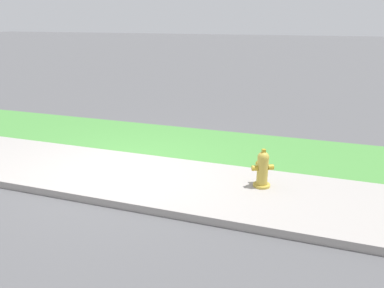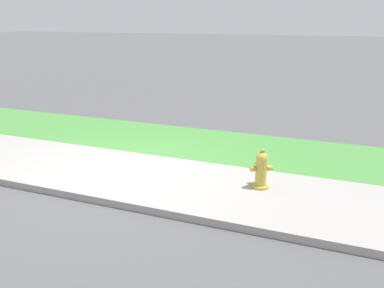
{
  "view_description": "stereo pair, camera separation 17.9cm",
  "coord_description": "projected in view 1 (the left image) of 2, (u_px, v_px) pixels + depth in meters",
  "views": [
    {
      "loc": [
        3.23,
        -5.44,
        2.65
      ],
      "look_at": [
        1.04,
        0.87,
        0.4
      ],
      "focal_mm": 35.0,
      "sensor_mm": 36.0,
      "label": 1
    },
    {
      "loc": [
        3.4,
        -5.38,
        2.65
      ],
      "look_at": [
        1.04,
        0.87,
        0.4
      ],
      "focal_mm": 35.0,
      "sensor_mm": 36.0,
      "label": 2
    }
  ],
  "objects": [
    {
      "name": "fire_hydrant_at_driveway",
      "position": [
        262.0,
        169.0,
        6.11
      ],
      "size": [
        0.36,
        0.34,
        0.66
      ],
      "rotation": [
        0.0,
        0.0,
        0.49
      ],
      "color": "gold",
      "rests_on": "ground"
    },
    {
      "name": "sidewalk_pavement",
      "position": [
        121.0,
        173.0,
        6.72
      ],
      "size": [
        18.0,
        2.04,
        0.01
      ],
      "primitive_type": "cube",
      "color": "#9E9993",
      "rests_on": "ground"
    },
    {
      "name": "street_curb",
      "position": [
        85.0,
        197.0,
        5.71
      ],
      "size": [
        18.0,
        0.16,
        0.12
      ],
      "primitive_type": "cube",
      "color": "#9E9993",
      "rests_on": "ground"
    },
    {
      "name": "ground_plane",
      "position": [
        121.0,
        174.0,
        6.72
      ],
      "size": [
        120.0,
        120.0,
        0.0
      ],
      "primitive_type": "plane",
      "color": "#515154"
    },
    {
      "name": "grass_verge",
      "position": [
        167.0,
        139.0,
        8.6
      ],
      "size": [
        18.0,
        2.17,
        0.01
      ],
      "primitive_type": "cube",
      "color": "#47893D",
      "rests_on": "ground"
    }
  ]
}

